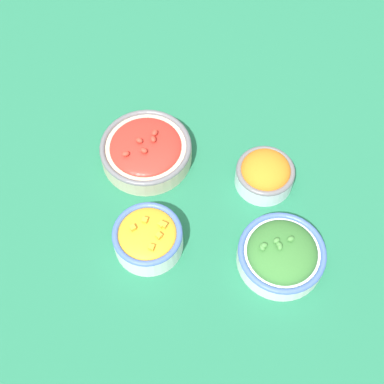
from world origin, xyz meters
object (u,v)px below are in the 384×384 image
(bowl_squash, at_px, (148,237))
(bowl_broccoli, at_px, (282,254))
(bowl_cherry_tomatoes, at_px, (146,150))
(bowl_carrots, at_px, (265,173))

(bowl_squash, bearing_deg, bowl_broccoli, 70.78)
(bowl_squash, relative_size, bowl_cherry_tomatoes, 0.69)
(bowl_broccoli, bearing_deg, bowl_cherry_tomatoes, -143.78)
(bowl_carrots, height_order, bowl_broccoli, bowl_broccoli)
(bowl_squash, relative_size, bowl_broccoli, 0.80)
(bowl_carrots, bearing_deg, bowl_broccoli, -5.73)
(bowl_squash, bearing_deg, bowl_cherry_tomatoes, 171.58)
(bowl_squash, distance_m, bowl_broccoli, 0.26)
(bowl_carrots, xyz_separation_m, bowl_cherry_tomatoes, (-0.11, -0.23, -0.00))
(bowl_squash, xyz_separation_m, bowl_broccoli, (0.09, 0.24, -0.00))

